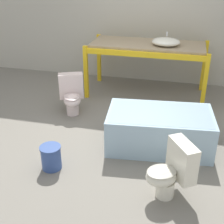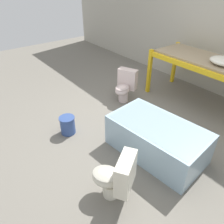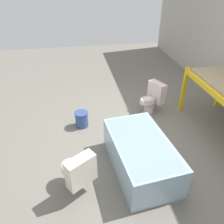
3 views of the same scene
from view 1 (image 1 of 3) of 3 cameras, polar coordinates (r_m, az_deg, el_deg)
The scene contains 8 objects.
ground_plane at distance 4.83m, azimuth 0.73°, elevation -2.92°, with size 12.00×12.00×0.00m, color slate.
warehouse_wall_rear at distance 6.40m, azimuth 5.52°, elevation 19.65°, with size 10.80×0.08×3.20m.
shelving_rack at distance 5.78m, azimuth 6.52°, elevation 11.20°, with size 2.15×0.94×0.97m.
sink_basin at distance 5.61m, azimuth 9.83°, elevation 12.53°, with size 0.49×0.40×0.22m.
bathtub_main at distance 4.30m, azimuth 8.66°, elevation -2.78°, with size 1.48×0.93×0.52m.
toilet_near at distance 5.20m, azimuth -7.38°, elevation 3.23°, with size 0.50×0.58×0.65m.
toilet_far at distance 3.47m, azimuth 10.88°, elevation -10.39°, with size 0.60×0.55×0.65m.
bucket_white at distance 3.98m, azimuth -11.08°, elevation -8.04°, with size 0.26×0.26×0.31m.
Camera 1 is at (0.93, -4.08, 2.42)m, focal length 50.00 mm.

